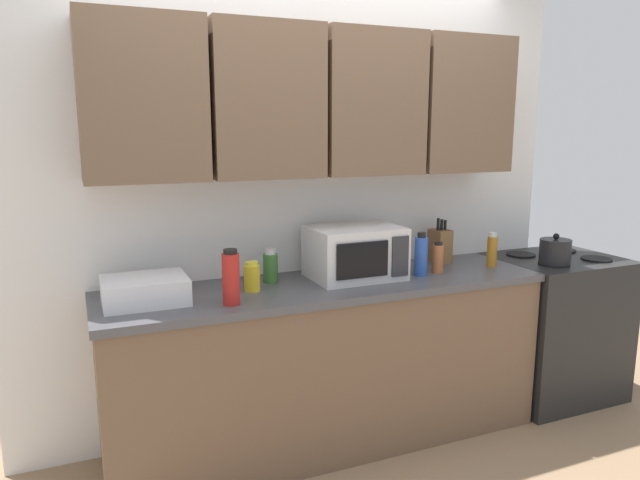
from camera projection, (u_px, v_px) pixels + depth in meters
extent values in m
cube|color=white|center=(305.00, 200.00, 3.27)|extent=(3.23, 0.06, 2.60)
cube|color=brown|center=(142.00, 100.00, 2.67)|extent=(0.56, 0.33, 0.75)
cube|color=brown|center=(263.00, 102.00, 2.90)|extent=(0.56, 0.33, 0.75)
cube|color=brown|center=(367.00, 104.00, 3.12)|extent=(0.56, 0.33, 0.75)
cube|color=brown|center=(457.00, 106.00, 3.34)|extent=(0.56, 0.33, 0.75)
cube|color=brown|center=(328.00, 366.00, 3.14)|extent=(2.33, 0.60, 0.86)
cube|color=#4C4C51|center=(328.00, 286.00, 3.05)|extent=(2.36, 0.63, 0.04)
cube|color=black|center=(552.00, 326.00, 3.72)|extent=(0.76, 0.64, 0.90)
cylinder|color=black|center=(554.00, 264.00, 3.44)|extent=(0.18, 0.18, 0.01)
cylinder|color=black|center=(596.00, 259.00, 3.57)|extent=(0.18, 0.18, 0.01)
cylinder|color=black|center=(521.00, 255.00, 3.69)|extent=(0.18, 0.18, 0.01)
cylinder|color=black|center=(561.00, 250.00, 3.82)|extent=(0.18, 0.18, 0.01)
cylinder|color=black|center=(555.00, 251.00, 3.43)|extent=(0.18, 0.18, 0.14)
sphere|color=black|center=(556.00, 236.00, 3.41)|extent=(0.04, 0.04, 0.04)
cube|color=silver|center=(355.00, 252.00, 3.13)|extent=(0.48, 0.36, 0.28)
cube|color=black|center=(363.00, 260.00, 2.94)|extent=(0.29, 0.01, 0.18)
cube|color=#2D2D33|center=(400.00, 256.00, 3.03)|extent=(0.10, 0.01, 0.21)
cube|color=silver|center=(145.00, 290.00, 2.68)|extent=(0.38, 0.30, 0.12)
cube|color=brown|center=(440.00, 246.00, 3.49)|extent=(0.11, 0.13, 0.20)
cylinder|color=black|center=(438.00, 224.00, 3.44)|extent=(0.02, 0.02, 0.07)
cylinder|color=black|center=(442.00, 225.00, 3.45)|extent=(0.02, 0.02, 0.06)
cylinder|color=black|center=(445.00, 225.00, 3.46)|extent=(0.02, 0.02, 0.06)
cylinder|color=#2D56B7|center=(421.00, 256.00, 3.18)|extent=(0.07, 0.07, 0.21)
cylinder|color=black|center=(422.00, 235.00, 3.15)|extent=(0.04, 0.04, 0.03)
cylinder|color=#386B2D|center=(271.00, 268.00, 3.04)|extent=(0.08, 0.08, 0.15)
cylinder|color=silver|center=(270.00, 251.00, 3.02)|extent=(0.06, 0.06, 0.03)
cylinder|color=gold|center=(252.00, 278.00, 2.88)|extent=(0.08, 0.08, 0.13)
cylinder|color=yellow|center=(252.00, 264.00, 2.86)|extent=(0.06, 0.06, 0.02)
cylinder|color=red|center=(231.00, 279.00, 2.65)|extent=(0.08, 0.08, 0.24)
cylinder|color=black|center=(230.00, 251.00, 2.62)|extent=(0.06, 0.06, 0.02)
cylinder|color=#AD701E|center=(492.00, 252.00, 3.39)|extent=(0.06, 0.06, 0.18)
cylinder|color=silver|center=(493.00, 235.00, 3.37)|extent=(0.04, 0.04, 0.03)
cylinder|color=#BC6638|center=(438.00, 259.00, 3.25)|extent=(0.06, 0.06, 0.16)
cylinder|color=black|center=(438.00, 244.00, 3.23)|extent=(0.04, 0.04, 0.02)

